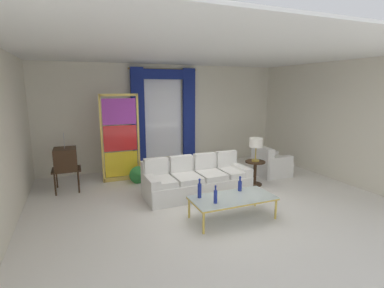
{
  "coord_description": "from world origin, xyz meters",
  "views": [
    {
      "loc": [
        -2.55,
        -5.22,
        2.34
      ],
      "look_at": [
        -0.03,
        0.9,
        1.05
      ],
      "focal_mm": 27.03,
      "sensor_mm": 36.0,
      "label": 1
    }
  ],
  "objects_px": {
    "stained_glass_divider": "(121,140)",
    "round_side_table": "(255,171)",
    "coffee_table": "(232,199)",
    "vintage_tv": "(65,160)",
    "armchair_white": "(270,165)",
    "bottle_amber_squat": "(215,196)",
    "peacock_figurine": "(139,176)",
    "couch_white_long": "(196,180)",
    "table_lamp_brass": "(256,144)",
    "bottle_blue_decanter": "(200,190)",
    "bottle_crystal_tall": "(240,185)"
  },
  "relations": [
    {
      "from": "bottle_blue_decanter",
      "to": "bottle_crystal_tall",
      "type": "height_order",
      "value": "bottle_blue_decanter"
    },
    {
      "from": "stained_glass_divider",
      "to": "round_side_table",
      "type": "bearing_deg",
      "value": -28.17
    },
    {
      "from": "couch_white_long",
      "to": "armchair_white",
      "type": "xyz_separation_m",
      "value": [
        2.4,
        0.51,
        -0.02
      ]
    },
    {
      "from": "bottle_blue_decanter",
      "to": "peacock_figurine",
      "type": "bearing_deg",
      "value": 104.31
    },
    {
      "from": "armchair_white",
      "to": "bottle_amber_squat",
      "type": "bearing_deg",
      "value": -142.58
    },
    {
      "from": "vintage_tv",
      "to": "armchair_white",
      "type": "xyz_separation_m",
      "value": [
        5.08,
        -0.8,
        -0.44
      ]
    },
    {
      "from": "couch_white_long",
      "to": "coffee_table",
      "type": "bearing_deg",
      "value": -85.66
    },
    {
      "from": "couch_white_long",
      "to": "coffee_table",
      "type": "xyz_separation_m",
      "value": [
        0.11,
        -1.43,
        0.07
      ]
    },
    {
      "from": "bottle_blue_decanter",
      "to": "armchair_white",
      "type": "relative_size",
      "value": 0.41
    },
    {
      "from": "armchair_white",
      "to": "vintage_tv",
      "type": "bearing_deg",
      "value": 171.08
    },
    {
      "from": "bottle_crystal_tall",
      "to": "stained_glass_divider",
      "type": "bearing_deg",
      "value": 122.95
    },
    {
      "from": "armchair_white",
      "to": "bottle_blue_decanter",
      "type": "bearing_deg",
      "value": -148.69
    },
    {
      "from": "bottle_amber_squat",
      "to": "table_lamp_brass",
      "type": "height_order",
      "value": "table_lamp_brass"
    },
    {
      "from": "coffee_table",
      "to": "armchair_white",
      "type": "bearing_deg",
      "value": 40.2
    },
    {
      "from": "couch_white_long",
      "to": "round_side_table",
      "type": "distance_m",
      "value": 1.56
    },
    {
      "from": "bottle_blue_decanter",
      "to": "stained_glass_divider",
      "type": "relative_size",
      "value": 0.16
    },
    {
      "from": "bottle_crystal_tall",
      "to": "bottle_amber_squat",
      "type": "relative_size",
      "value": 0.9
    },
    {
      "from": "vintage_tv",
      "to": "peacock_figurine",
      "type": "relative_size",
      "value": 2.24
    },
    {
      "from": "bottle_blue_decanter",
      "to": "vintage_tv",
      "type": "xyz_separation_m",
      "value": [
        -2.23,
        2.53,
        0.17
      ]
    },
    {
      "from": "coffee_table",
      "to": "bottle_crystal_tall",
      "type": "height_order",
      "value": "bottle_crystal_tall"
    },
    {
      "from": "stained_glass_divider",
      "to": "peacock_figurine",
      "type": "height_order",
      "value": "stained_glass_divider"
    },
    {
      "from": "bottle_crystal_tall",
      "to": "bottle_amber_squat",
      "type": "bearing_deg",
      "value": -152.67
    },
    {
      "from": "bottle_crystal_tall",
      "to": "peacock_figurine",
      "type": "xyz_separation_m",
      "value": [
        -1.45,
        2.3,
        -0.3
      ]
    },
    {
      "from": "bottle_blue_decanter",
      "to": "vintage_tv",
      "type": "relative_size",
      "value": 0.26
    },
    {
      "from": "stained_glass_divider",
      "to": "table_lamp_brass",
      "type": "xyz_separation_m",
      "value": [
        2.95,
        -1.58,
        -0.03
      ]
    },
    {
      "from": "coffee_table",
      "to": "bottle_blue_decanter",
      "type": "xyz_separation_m",
      "value": [
        -0.56,
        0.2,
        0.18
      ]
    },
    {
      "from": "bottle_blue_decanter",
      "to": "round_side_table",
      "type": "bearing_deg",
      "value": 31.11
    },
    {
      "from": "bottle_crystal_tall",
      "to": "bottle_blue_decanter",
      "type": "bearing_deg",
      "value": -177.97
    },
    {
      "from": "bottle_blue_decanter",
      "to": "peacock_figurine",
      "type": "distance_m",
      "value": 2.43
    },
    {
      "from": "coffee_table",
      "to": "bottle_amber_squat",
      "type": "relative_size",
      "value": 4.73
    },
    {
      "from": "vintage_tv",
      "to": "peacock_figurine",
      "type": "xyz_separation_m",
      "value": [
        1.63,
        -0.2,
        -0.51
      ]
    },
    {
      "from": "vintage_tv",
      "to": "armchair_white",
      "type": "distance_m",
      "value": 5.16
    },
    {
      "from": "peacock_figurine",
      "to": "armchair_white",
      "type": "bearing_deg",
      "value": -9.86
    },
    {
      "from": "couch_white_long",
      "to": "armchair_white",
      "type": "bearing_deg",
      "value": 11.97
    },
    {
      "from": "stained_glass_divider",
      "to": "table_lamp_brass",
      "type": "relative_size",
      "value": 3.86
    },
    {
      "from": "armchair_white",
      "to": "peacock_figurine",
      "type": "distance_m",
      "value": 3.5
    },
    {
      "from": "stained_glass_divider",
      "to": "round_side_table",
      "type": "height_order",
      "value": "stained_glass_divider"
    },
    {
      "from": "peacock_figurine",
      "to": "round_side_table",
      "type": "relative_size",
      "value": 1.01
    },
    {
      "from": "coffee_table",
      "to": "bottle_amber_squat",
      "type": "distance_m",
      "value": 0.46
    },
    {
      "from": "armchair_white",
      "to": "peacock_figurine",
      "type": "xyz_separation_m",
      "value": [
        -3.45,
        0.6,
        -0.07
      ]
    },
    {
      "from": "couch_white_long",
      "to": "bottle_amber_squat",
      "type": "xyz_separation_m",
      "value": [
        -0.3,
        -1.56,
        0.23
      ]
    },
    {
      "from": "couch_white_long",
      "to": "round_side_table",
      "type": "height_order",
      "value": "couch_white_long"
    },
    {
      "from": "bottle_blue_decanter",
      "to": "bottle_amber_squat",
      "type": "xyz_separation_m",
      "value": [
        0.15,
        -0.33,
        -0.02
      ]
    },
    {
      "from": "bottle_blue_decanter",
      "to": "peacock_figurine",
      "type": "relative_size",
      "value": 0.59
    },
    {
      "from": "table_lamp_brass",
      "to": "coffee_table",
      "type": "bearing_deg",
      "value": -135.7
    },
    {
      "from": "table_lamp_brass",
      "to": "couch_white_long",
      "type": "bearing_deg",
      "value": 179.56
    },
    {
      "from": "stained_glass_divider",
      "to": "peacock_figurine",
      "type": "bearing_deg",
      "value": -53.37
    },
    {
      "from": "couch_white_long",
      "to": "round_side_table",
      "type": "bearing_deg",
      "value": -0.44
    },
    {
      "from": "armchair_white",
      "to": "table_lamp_brass",
      "type": "height_order",
      "value": "table_lamp_brass"
    },
    {
      "from": "coffee_table",
      "to": "stained_glass_divider",
      "type": "distance_m",
      "value": 3.42
    }
  ]
}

